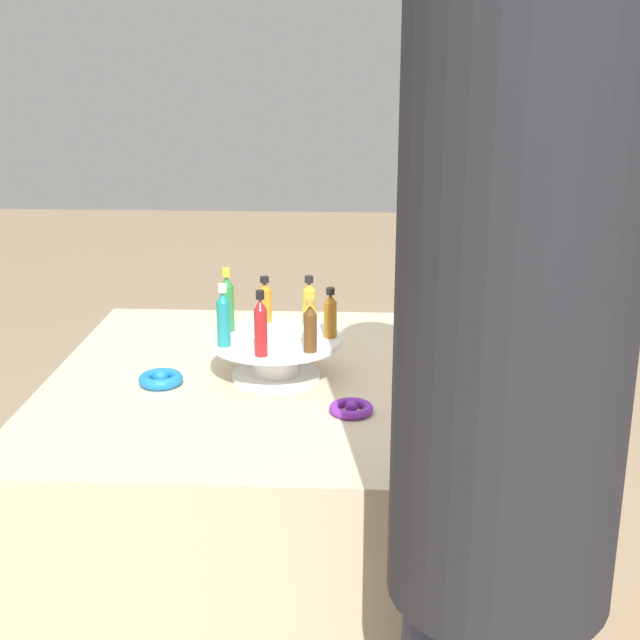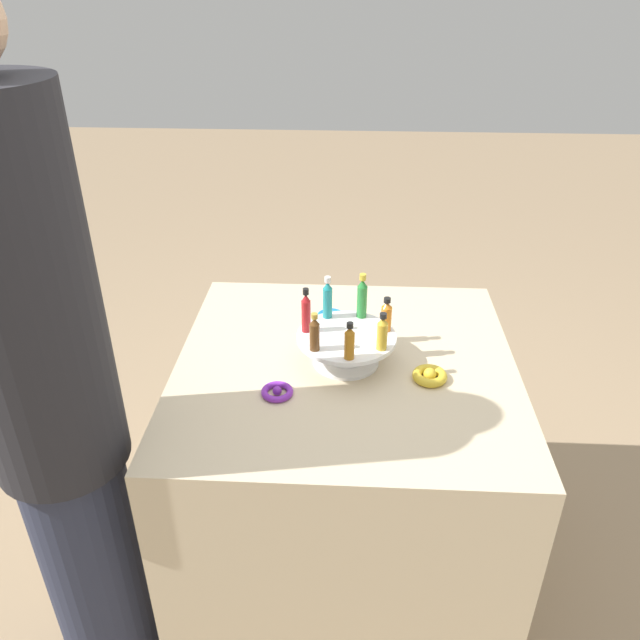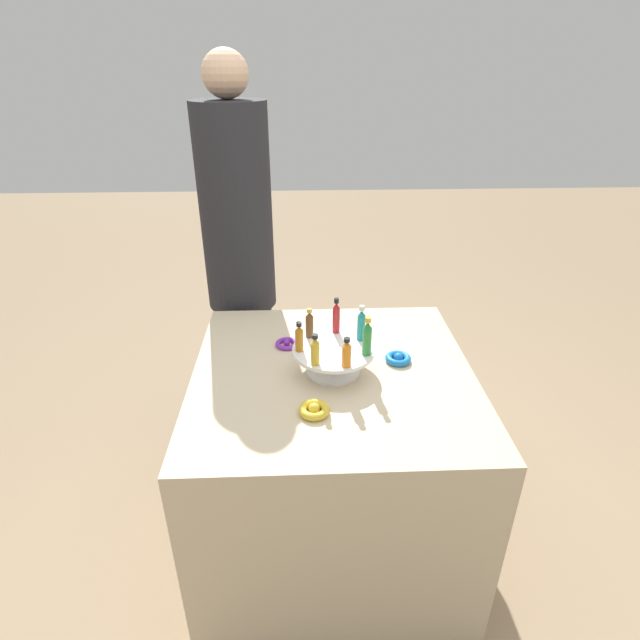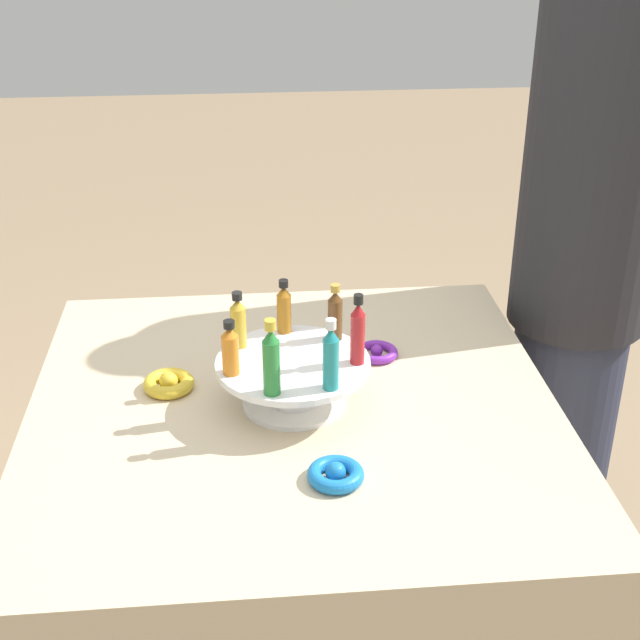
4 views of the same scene
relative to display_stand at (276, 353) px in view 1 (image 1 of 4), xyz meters
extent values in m
cube|color=beige|center=(0.00, 0.00, -0.44)|extent=(0.94, 0.94, 0.78)
cylinder|color=white|center=(0.00, 0.00, -0.05)|extent=(0.18, 0.18, 0.01)
cylinder|color=white|center=(0.00, 0.00, -0.01)|extent=(0.10, 0.10, 0.07)
cylinder|color=white|center=(0.00, 0.00, 0.03)|extent=(0.27, 0.27, 0.01)
cylinder|color=brown|center=(-0.08, 0.08, 0.07)|extent=(0.03, 0.03, 0.08)
cone|color=brown|center=(-0.08, 0.08, 0.12)|extent=(0.03, 0.03, 0.02)
cylinder|color=#B79338|center=(-0.08, 0.08, 0.13)|extent=(0.02, 0.02, 0.01)
cylinder|color=#AD6B19|center=(-0.11, -0.01, 0.07)|extent=(0.03, 0.03, 0.07)
cone|color=#AD6B19|center=(-0.11, -0.01, 0.11)|extent=(0.03, 0.03, 0.02)
cylinder|color=black|center=(-0.11, -0.01, 0.13)|extent=(0.02, 0.02, 0.01)
cylinder|color=gold|center=(-0.06, -0.09, 0.07)|extent=(0.03, 0.03, 0.08)
cone|color=gold|center=(-0.06, -0.09, 0.12)|extent=(0.03, 0.03, 0.02)
cylinder|color=black|center=(-0.06, -0.09, 0.13)|extent=(0.02, 0.02, 0.01)
cylinder|color=orange|center=(0.03, -0.11, 0.07)|extent=(0.03, 0.03, 0.07)
cone|color=orange|center=(0.03, -0.11, 0.11)|extent=(0.03, 0.03, 0.02)
cylinder|color=black|center=(0.03, -0.11, 0.13)|extent=(0.02, 0.02, 0.01)
cylinder|color=#288438|center=(0.10, -0.04, 0.08)|extent=(0.03, 0.03, 0.09)
cone|color=#288438|center=(0.10, -0.04, 0.14)|extent=(0.03, 0.03, 0.02)
cylinder|color=gold|center=(0.10, -0.04, 0.16)|extent=(0.02, 0.02, 0.02)
cylinder|color=teal|center=(0.10, 0.06, 0.08)|extent=(0.03, 0.03, 0.09)
cone|color=teal|center=(0.10, 0.06, 0.13)|extent=(0.03, 0.03, 0.02)
cylinder|color=silver|center=(0.10, 0.06, 0.15)|extent=(0.02, 0.02, 0.02)
cylinder|color=#B21E23|center=(0.02, 0.11, 0.08)|extent=(0.02, 0.02, 0.09)
cone|color=#B21E23|center=(0.02, 0.11, 0.14)|extent=(0.02, 0.02, 0.02)
cylinder|color=black|center=(0.02, 0.11, 0.15)|extent=(0.02, 0.02, 0.02)
torus|color=blue|center=(0.23, 0.05, -0.04)|extent=(0.09, 0.09, 0.02)
sphere|color=blue|center=(0.23, 0.05, -0.04)|extent=(0.03, 0.03, 0.03)
torus|color=purple|center=(-0.16, 0.17, -0.05)|extent=(0.08, 0.08, 0.02)
sphere|color=purple|center=(-0.16, 0.17, -0.04)|extent=(0.02, 0.02, 0.02)
torus|color=gold|center=(-0.07, -0.22, -0.04)|extent=(0.09, 0.09, 0.02)
sphere|color=gold|center=(-0.07, -0.22, -0.04)|extent=(0.03, 0.03, 0.03)
cylinder|color=#232328|center=(-0.36, 0.65, 0.32)|extent=(0.30, 0.30, 0.84)
camera|label=1|loc=(-0.18, 1.70, 0.61)|focal=50.00mm
camera|label=2|loc=(-1.43, -0.01, 0.91)|focal=35.00mm
camera|label=3|loc=(-0.10, -1.40, 0.87)|focal=28.00mm
camera|label=4|loc=(1.34, -0.08, 0.79)|focal=50.00mm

